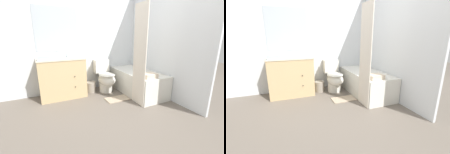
% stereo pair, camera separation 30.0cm
% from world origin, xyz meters
% --- Properties ---
extents(ground_plane, '(14.00, 14.00, 0.00)m').
position_xyz_m(ground_plane, '(0.00, 0.00, 0.00)').
color(ground_plane, '#6B6056').
extents(wall_back, '(8.00, 0.06, 2.50)m').
position_xyz_m(wall_back, '(-0.01, 1.78, 1.25)').
color(wall_back, silver).
rests_on(wall_back, ground_plane).
extents(wall_right, '(0.05, 2.76, 2.50)m').
position_xyz_m(wall_right, '(1.25, 0.88, 1.25)').
color(wall_right, silver).
rests_on(wall_right, ground_plane).
extents(vanity_cabinet, '(0.96, 0.56, 0.87)m').
position_xyz_m(vanity_cabinet, '(-0.75, 1.50, 0.44)').
color(vanity_cabinet, tan).
rests_on(vanity_cabinet, ground_plane).
extents(sink_faucet, '(0.14, 0.12, 0.12)m').
position_xyz_m(sink_faucet, '(-0.75, 1.69, 0.90)').
color(sink_faucet, silver).
rests_on(sink_faucet, vanity_cabinet).
extents(toilet, '(0.38, 0.69, 0.75)m').
position_xyz_m(toilet, '(0.23, 1.38, 0.33)').
color(toilet, silver).
rests_on(toilet, ground_plane).
extents(bathtub, '(0.69, 1.52, 0.52)m').
position_xyz_m(bathtub, '(0.87, 1.00, 0.26)').
color(bathtub, silver).
rests_on(bathtub, ground_plane).
extents(shower_curtain, '(0.01, 0.38, 1.87)m').
position_xyz_m(shower_curtain, '(0.52, 0.45, 0.94)').
color(shower_curtain, silver).
rests_on(shower_curtain, ground_plane).
extents(wastebasket, '(0.24, 0.24, 0.25)m').
position_xyz_m(wastebasket, '(-0.12, 1.48, 0.12)').
color(wastebasket, gray).
rests_on(wastebasket, ground_plane).
extents(tissue_box, '(0.12, 0.14, 0.10)m').
position_xyz_m(tissue_box, '(-0.56, 1.54, 0.91)').
color(tissue_box, silver).
rests_on(tissue_box, vanity_cabinet).
extents(hand_towel_folded, '(0.26, 0.17, 0.07)m').
position_xyz_m(hand_towel_folded, '(-1.06, 1.34, 0.91)').
color(hand_towel_folded, silver).
rests_on(hand_towel_folded, vanity_cabinet).
extents(bath_towel_folded, '(0.29, 0.23, 0.09)m').
position_xyz_m(bath_towel_folded, '(0.75, 0.43, 0.56)').
color(bath_towel_folded, beige).
rests_on(bath_towel_folded, bathtub).
extents(bath_mat, '(0.51, 0.29, 0.02)m').
position_xyz_m(bath_mat, '(0.26, 0.82, 0.01)').
color(bath_mat, tan).
rests_on(bath_mat, ground_plane).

